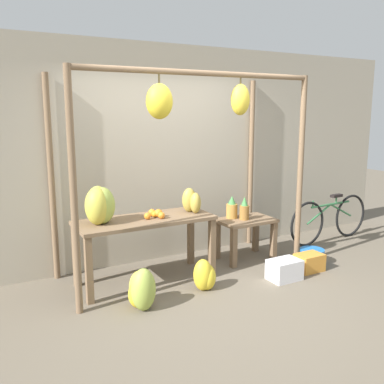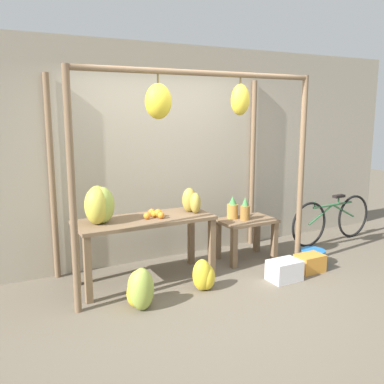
# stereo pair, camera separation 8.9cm
# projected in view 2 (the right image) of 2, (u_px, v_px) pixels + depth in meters

# --- Properties ---
(ground_plane) EXTENTS (20.00, 20.00, 0.00)m
(ground_plane) POSITION_uv_depth(u_px,v_px,m) (221.00, 298.00, 4.55)
(ground_plane) COLOR #665B4C
(shop_wall_back) EXTENTS (8.00, 0.08, 2.80)m
(shop_wall_back) POSITION_uv_depth(u_px,v_px,m) (161.00, 154.00, 5.60)
(shop_wall_back) COLOR #B2A893
(shop_wall_back) RESTS_ON ground_plane
(stall_awning) EXTENTS (2.90, 1.18, 2.38)m
(stall_awning) POSITION_uv_depth(u_px,v_px,m) (187.00, 137.00, 4.78)
(stall_awning) COLOR brown
(stall_awning) RESTS_ON ground_plane
(display_table_main) EXTENTS (1.58, 0.62, 0.76)m
(display_table_main) POSITION_uv_depth(u_px,v_px,m) (145.00, 228.00, 4.89)
(display_table_main) COLOR brown
(display_table_main) RESTS_ON ground_plane
(display_table_side) EXTENTS (0.74, 0.49, 0.55)m
(display_table_side) POSITION_uv_depth(u_px,v_px,m) (246.00, 229.00, 5.67)
(display_table_side) COLOR brown
(display_table_side) RESTS_ON ground_plane
(banana_pile_on_table) EXTENTS (0.41, 0.41, 0.41)m
(banana_pile_on_table) POSITION_uv_depth(u_px,v_px,m) (99.00, 205.00, 4.62)
(banana_pile_on_table) COLOR #9EB247
(banana_pile_on_table) RESTS_ON display_table_main
(orange_pile) EXTENTS (0.24, 0.24, 0.09)m
(orange_pile) POSITION_uv_depth(u_px,v_px,m) (155.00, 214.00, 4.90)
(orange_pile) COLOR orange
(orange_pile) RESTS_ON display_table_main
(pineapple_cluster) EXTENTS (0.24, 0.28, 0.31)m
(pineapple_cluster) POSITION_uv_depth(u_px,v_px,m) (238.00, 209.00, 5.64)
(pineapple_cluster) COLOR olive
(pineapple_cluster) RESTS_ON display_table_side
(banana_pile_ground_left) EXTENTS (0.34, 0.41, 0.44)m
(banana_pile_ground_left) POSITION_uv_depth(u_px,v_px,m) (140.00, 290.00, 4.31)
(banana_pile_ground_left) COLOR yellow
(banana_pile_ground_left) RESTS_ON ground_plane
(banana_pile_ground_right) EXTENTS (0.29, 0.25, 0.36)m
(banana_pile_ground_right) POSITION_uv_depth(u_px,v_px,m) (204.00, 276.00, 4.73)
(banana_pile_ground_right) COLOR yellow
(banana_pile_ground_right) RESTS_ON ground_plane
(fruit_crate_white) EXTENTS (0.37, 0.26, 0.24)m
(fruit_crate_white) POSITION_uv_depth(u_px,v_px,m) (284.00, 270.00, 5.01)
(fruit_crate_white) COLOR silver
(fruit_crate_white) RESTS_ON ground_plane
(blue_bucket) EXTENTS (0.31, 0.31, 0.20)m
(blue_bucket) POSITION_uv_depth(u_px,v_px,m) (313.00, 257.00, 5.53)
(blue_bucket) COLOR blue
(blue_bucket) RESTS_ON ground_plane
(parked_bicycle) EXTENTS (1.64, 0.13, 0.71)m
(parked_bicycle) POSITION_uv_depth(u_px,v_px,m) (332.00, 219.00, 6.44)
(parked_bicycle) COLOR black
(parked_bicycle) RESTS_ON ground_plane
(papaya_pile) EXTENTS (0.23, 0.28, 0.29)m
(papaya_pile) POSITION_uv_depth(u_px,v_px,m) (192.00, 201.00, 5.13)
(papaya_pile) COLOR #B2993D
(papaya_pile) RESTS_ON display_table_main
(fruit_crate_purple) EXTENTS (0.34, 0.24, 0.22)m
(fruit_crate_purple) POSITION_uv_depth(u_px,v_px,m) (310.00, 263.00, 5.28)
(fruit_crate_purple) COLOR orange
(fruit_crate_purple) RESTS_ON ground_plane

